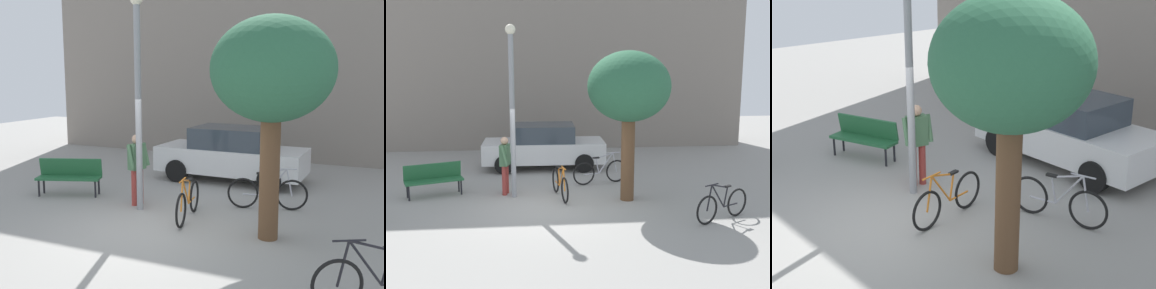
{
  "view_description": "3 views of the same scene",
  "coord_description": "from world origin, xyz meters",
  "views": [
    {
      "loc": [
        4.19,
        -7.35,
        3.06
      ],
      "look_at": [
        -0.0,
        1.98,
        1.43
      ],
      "focal_mm": 41.85,
      "sensor_mm": 36.0,
      "label": 1
    },
    {
      "loc": [
        -0.47,
        -12.36,
        4.0
      ],
      "look_at": [
        0.97,
        1.78,
        1.35
      ],
      "focal_mm": 45.92,
      "sensor_mm": 36.0,
      "label": 2
    },
    {
      "loc": [
        7.34,
        -4.84,
        4.63
      ],
      "look_at": [
        0.28,
        1.4,
        1.26
      ],
      "focal_mm": 53.03,
      "sensor_mm": 36.0,
      "label": 3
    }
  ],
  "objects": [
    {
      "name": "building_facade",
      "position": [
        0.0,
        9.09,
        4.97
      ],
      "size": [
        17.44,
        2.0,
        9.94
      ],
      "primitive_type": "cube",
      "color": "gray",
      "rests_on": "ground_plane"
    },
    {
      "name": "park_bench",
      "position": [
        -3.19,
        1.49,
        0.55
      ],
      "size": [
        1.66,
        1.0,
        0.92
      ],
      "color": "#236038",
      "rests_on": "ground_plane"
    },
    {
      "name": "bicycle_black",
      "position": [
        4.16,
        -1.38,
        0.38
      ],
      "size": [
        1.61,
        0.92,
        0.97
      ],
      "color": "black",
      "rests_on": "ground_plane"
    },
    {
      "name": "plaza_tree",
      "position": [
        2.21,
        0.54,
        3.07
      ],
      "size": [
        2.23,
        2.23,
        4.08
      ],
      "color": "brown",
      "rests_on": "ground_plane"
    },
    {
      "name": "ground_plane",
      "position": [
        0.0,
        0.0,
        0.0
      ],
      "size": [
        36.0,
        36.0,
        0.0
      ],
      "primitive_type": "plane",
      "color": "gray"
    },
    {
      "name": "bicycle_orange",
      "position": [
        0.38,
        0.93,
        0.38
      ],
      "size": [
        0.36,
        1.79,
        0.97
      ],
      "color": "black",
      "rests_on": "ground_plane"
    },
    {
      "name": "parked_car_white",
      "position": [
        0.05,
        4.64,
        0.77
      ],
      "size": [
        4.23,
        1.87,
        1.55
      ],
      "color": "silver",
      "rests_on": "ground_plane"
    },
    {
      "name": "lamppost",
      "position": [
        -0.91,
        1.13,
        2.71
      ],
      "size": [
        0.28,
        0.28,
        4.76
      ],
      "color": "gray",
      "rests_on": "ground_plane"
    },
    {
      "name": "bicycle_silver",
      "position": [
        1.73,
        2.32,
        0.38
      ],
      "size": [
        1.76,
        0.51,
        0.97
      ],
      "color": "black",
      "rests_on": "ground_plane"
    },
    {
      "name": "person_by_lamppost",
      "position": [
        -1.16,
        1.44,
        0.97
      ],
      "size": [
        0.38,
        0.63,
        1.67
      ],
      "color": "#9E3833",
      "rests_on": "ground_plane"
    }
  ]
}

